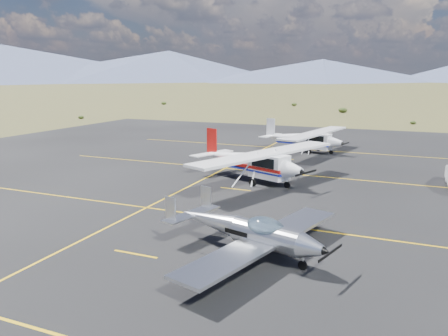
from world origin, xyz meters
The scene contains 5 objects.
ground centered at (0.00, 0.00, 0.00)m, with size 1600.00×1600.00×0.00m, color #383D1C.
apron centered at (0.00, 7.00, 0.00)m, with size 72.00×72.00×0.02m, color black.
aircraft_low_wing centered at (1.21, -1.74, 0.97)m, with size 6.85×9.33×2.03m.
aircraft_cessna centered at (-2.85, 10.10, 1.42)m, with size 9.05×12.34×3.21m.
aircraft_plain centered at (-2.14, 22.77, 1.29)m, with size 7.27×11.49×2.90m.
Camera 1 is at (6.54, -17.14, 6.97)m, focal length 35.00 mm.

